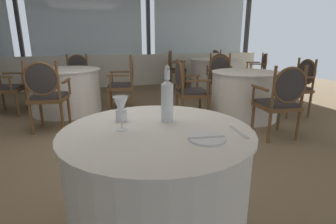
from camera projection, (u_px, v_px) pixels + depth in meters
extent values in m
plane|color=#756047|center=(109.00, 147.00, 3.10)|extent=(14.42, 14.42, 0.00)
cube|color=silver|center=(92.00, 72.00, 6.79)|extent=(9.95, 0.12, 0.85)
cube|color=silver|center=(87.00, 18.00, 6.44)|extent=(2.74, 0.02, 1.80)
cube|color=#333338|center=(17.00, 17.00, 5.96)|extent=(0.08, 0.14, 1.80)
cube|color=silver|center=(201.00, 21.00, 7.38)|extent=(2.74, 0.02, 1.80)
cube|color=#333338|center=(148.00, 20.00, 6.89)|extent=(0.08, 0.14, 1.80)
cube|color=#333338|center=(248.00, 22.00, 7.83)|extent=(0.08, 0.14, 1.80)
cylinder|color=white|center=(157.00, 131.00, 1.48)|extent=(1.10, 1.10, 0.02)
cylinder|color=white|center=(158.00, 189.00, 1.58)|extent=(1.07, 1.07, 0.74)
cylinder|color=white|center=(207.00, 138.00, 1.33)|extent=(0.19, 0.19, 0.01)
cube|color=silver|center=(207.00, 137.00, 1.33)|extent=(0.20, 0.05, 0.00)
cube|color=silver|center=(239.00, 132.00, 1.43)|extent=(0.04, 0.21, 0.00)
cylinder|color=white|center=(167.00, 103.00, 1.60)|extent=(0.08, 0.08, 0.23)
cone|color=white|center=(167.00, 82.00, 1.57)|extent=(0.08, 0.08, 0.03)
cylinder|color=white|center=(167.00, 75.00, 1.55)|extent=(0.03, 0.03, 0.06)
sphere|color=silver|center=(167.00, 68.00, 1.54)|extent=(0.03, 0.03, 0.03)
cylinder|color=white|center=(122.00, 129.00, 1.47)|extent=(0.06, 0.06, 0.00)
cylinder|color=white|center=(122.00, 122.00, 1.45)|extent=(0.01, 0.01, 0.09)
cone|color=white|center=(121.00, 106.00, 1.43)|extent=(0.09, 0.09, 0.10)
cylinder|color=white|center=(121.00, 115.00, 1.62)|extent=(0.07, 0.07, 0.07)
cylinder|color=white|center=(216.00, 59.00, 6.63)|extent=(1.31, 1.31, 0.02)
cylinder|color=white|center=(216.00, 74.00, 6.73)|extent=(1.27, 1.27, 0.74)
cube|color=brown|center=(178.00, 71.00, 6.83)|extent=(0.61, 0.61, 0.05)
cube|color=#383333|center=(178.00, 70.00, 6.82)|extent=(0.56, 0.56, 0.04)
cylinder|color=brown|center=(185.00, 79.00, 7.06)|extent=(0.04, 0.04, 0.40)
cylinder|color=brown|center=(185.00, 81.00, 6.68)|extent=(0.04, 0.04, 0.40)
cylinder|color=brown|center=(171.00, 79.00, 7.10)|extent=(0.04, 0.04, 0.40)
cylinder|color=brown|center=(169.00, 81.00, 6.72)|extent=(0.04, 0.04, 0.40)
cylinder|color=brown|center=(171.00, 60.00, 6.97)|extent=(0.04, 0.04, 0.51)
cylinder|color=brown|center=(169.00, 61.00, 6.58)|extent=(0.04, 0.04, 0.51)
ellipsoid|color=#383333|center=(170.00, 60.00, 6.77)|extent=(0.21, 0.38, 0.43)
torus|color=brown|center=(170.00, 60.00, 6.77)|extent=(0.21, 0.41, 0.44)
cube|color=brown|center=(179.00, 61.00, 7.00)|extent=(0.35, 0.19, 0.03)
cylinder|color=brown|center=(184.00, 65.00, 7.01)|extent=(0.03, 0.03, 0.22)
cube|color=brown|center=(178.00, 63.00, 6.52)|extent=(0.35, 0.19, 0.03)
cylinder|color=brown|center=(183.00, 67.00, 6.53)|extent=(0.03, 0.03, 0.22)
cube|color=brown|center=(218.00, 77.00, 5.77)|extent=(0.61, 0.61, 0.05)
cube|color=#383333|center=(218.00, 75.00, 5.75)|extent=(0.56, 0.56, 0.04)
cylinder|color=brown|center=(209.00, 86.00, 6.04)|extent=(0.04, 0.04, 0.40)
cylinder|color=brown|center=(226.00, 86.00, 6.00)|extent=(0.04, 0.04, 0.40)
cylinder|color=brown|center=(209.00, 89.00, 5.66)|extent=(0.04, 0.04, 0.40)
cylinder|color=brown|center=(228.00, 89.00, 5.61)|extent=(0.04, 0.04, 0.40)
cylinder|color=brown|center=(210.00, 65.00, 5.52)|extent=(0.04, 0.04, 0.52)
cylinder|color=brown|center=(229.00, 66.00, 5.47)|extent=(0.04, 0.04, 0.52)
ellipsoid|color=#383333|center=(220.00, 64.00, 5.48)|extent=(0.38, 0.21, 0.43)
torus|color=brown|center=(220.00, 64.00, 5.48)|extent=(0.42, 0.22, 0.44)
cube|color=brown|center=(208.00, 66.00, 5.75)|extent=(0.19, 0.35, 0.03)
cylinder|color=brown|center=(207.00, 70.00, 5.91)|extent=(0.03, 0.03, 0.22)
cube|color=brown|center=(230.00, 66.00, 5.69)|extent=(0.19, 0.35, 0.03)
cylinder|color=brown|center=(229.00, 71.00, 5.85)|extent=(0.03, 0.03, 0.22)
cube|color=brown|center=(255.00, 73.00, 6.61)|extent=(0.61, 0.61, 0.05)
cube|color=#383333|center=(255.00, 71.00, 6.60)|extent=(0.56, 0.56, 0.04)
cylinder|color=brown|center=(248.00, 82.00, 6.50)|extent=(0.04, 0.04, 0.39)
cylinder|color=brown|center=(245.00, 80.00, 6.88)|extent=(0.04, 0.04, 0.39)
cylinder|color=brown|center=(264.00, 83.00, 6.46)|extent=(0.04, 0.04, 0.39)
cylinder|color=brown|center=(260.00, 80.00, 6.84)|extent=(0.04, 0.04, 0.39)
cylinder|color=brown|center=(266.00, 63.00, 6.32)|extent=(0.04, 0.04, 0.47)
cylinder|color=brown|center=(262.00, 62.00, 6.71)|extent=(0.04, 0.04, 0.47)
ellipsoid|color=#383333|center=(265.00, 62.00, 6.51)|extent=(0.21, 0.38, 0.40)
torus|color=brown|center=(265.00, 62.00, 6.51)|extent=(0.20, 0.39, 0.41)
cube|color=brown|center=(257.00, 64.00, 6.30)|extent=(0.35, 0.19, 0.03)
cylinder|color=brown|center=(251.00, 69.00, 6.35)|extent=(0.03, 0.03, 0.22)
cube|color=brown|center=(253.00, 62.00, 6.78)|extent=(0.35, 0.19, 0.03)
cylinder|color=brown|center=(247.00, 66.00, 6.83)|extent=(0.03, 0.03, 0.22)
cube|color=brown|center=(214.00, 67.00, 7.66)|extent=(0.61, 0.61, 0.05)
cube|color=#383333|center=(214.00, 66.00, 7.65)|extent=(0.56, 0.56, 0.04)
cylinder|color=brown|center=(221.00, 76.00, 7.51)|extent=(0.04, 0.04, 0.42)
cylinder|color=brown|center=(207.00, 76.00, 7.56)|extent=(0.04, 0.04, 0.42)
cylinder|color=brown|center=(220.00, 74.00, 7.90)|extent=(0.04, 0.04, 0.42)
cylinder|color=brown|center=(206.00, 74.00, 7.94)|extent=(0.04, 0.04, 0.42)
cylinder|color=brown|center=(220.00, 58.00, 7.76)|extent=(0.04, 0.04, 0.47)
cylinder|color=brown|center=(207.00, 58.00, 7.80)|extent=(0.04, 0.04, 0.47)
ellipsoid|color=#383333|center=(214.00, 57.00, 7.79)|extent=(0.38, 0.21, 0.40)
torus|color=brown|center=(214.00, 57.00, 7.79)|extent=(0.39, 0.20, 0.41)
cube|color=brown|center=(223.00, 59.00, 7.55)|extent=(0.19, 0.35, 0.03)
cylinder|color=brown|center=(223.00, 63.00, 7.44)|extent=(0.03, 0.03, 0.22)
cube|color=brown|center=(206.00, 59.00, 7.60)|extent=(0.19, 0.35, 0.03)
cylinder|color=brown|center=(205.00, 63.00, 7.50)|extent=(0.03, 0.03, 0.22)
cylinder|color=white|center=(246.00, 72.00, 4.08)|extent=(1.08, 1.08, 0.02)
cylinder|color=white|center=(244.00, 96.00, 4.18)|extent=(1.05, 1.05, 0.74)
cube|color=brown|center=(192.00, 94.00, 4.00)|extent=(0.51, 0.51, 0.05)
cube|color=#383333|center=(192.00, 91.00, 3.99)|extent=(0.47, 0.47, 0.04)
cylinder|color=brown|center=(200.00, 104.00, 4.29)|extent=(0.04, 0.04, 0.41)
cylinder|color=brown|center=(208.00, 111.00, 3.91)|extent=(0.04, 0.04, 0.41)
cylinder|color=brown|center=(177.00, 106.00, 4.22)|extent=(0.04, 0.04, 0.41)
cylinder|color=brown|center=(182.00, 112.00, 3.84)|extent=(0.04, 0.04, 0.41)
cylinder|color=brown|center=(177.00, 75.00, 4.08)|extent=(0.04, 0.04, 0.49)
cylinder|color=brown|center=(183.00, 79.00, 3.70)|extent=(0.04, 0.04, 0.49)
ellipsoid|color=#383333|center=(179.00, 75.00, 3.88)|extent=(0.10, 0.39, 0.41)
torus|color=brown|center=(179.00, 75.00, 3.88)|extent=(0.08, 0.42, 0.42)
cube|color=brown|center=(189.00, 76.00, 4.18)|extent=(0.37, 0.08, 0.03)
cylinder|color=brown|center=(197.00, 82.00, 4.23)|extent=(0.03, 0.03, 0.22)
cube|color=brown|center=(199.00, 81.00, 3.70)|extent=(0.37, 0.08, 0.03)
cylinder|color=brown|center=(208.00, 88.00, 3.76)|extent=(0.03, 0.03, 0.22)
cube|color=brown|center=(276.00, 106.00, 3.34)|extent=(0.51, 0.51, 0.05)
cube|color=#383333|center=(277.00, 103.00, 3.33)|extent=(0.47, 0.47, 0.04)
cylinder|color=brown|center=(253.00, 119.00, 3.55)|extent=(0.04, 0.04, 0.39)
cylinder|color=brown|center=(279.00, 117.00, 3.62)|extent=(0.04, 0.04, 0.39)
cylinder|color=brown|center=(269.00, 128.00, 3.17)|extent=(0.04, 0.04, 0.39)
cylinder|color=brown|center=(298.00, 126.00, 3.25)|extent=(0.04, 0.04, 0.39)
cylinder|color=brown|center=(274.00, 88.00, 3.03)|extent=(0.04, 0.04, 0.52)
cylinder|color=brown|center=(304.00, 87.00, 3.11)|extent=(0.04, 0.04, 0.52)
ellipsoid|color=#383333|center=(290.00, 85.00, 3.05)|extent=(0.39, 0.10, 0.43)
torus|color=brown|center=(290.00, 85.00, 3.05)|extent=(0.45, 0.09, 0.45)
cube|color=brown|center=(260.00, 88.00, 3.24)|extent=(0.08, 0.37, 0.03)
cylinder|color=brown|center=(253.00, 94.00, 3.41)|extent=(0.03, 0.03, 0.22)
cube|color=brown|center=(295.00, 87.00, 3.34)|extent=(0.08, 0.37, 0.03)
cylinder|color=brown|center=(287.00, 93.00, 3.50)|extent=(0.03, 0.03, 0.22)
cube|color=brown|center=(293.00, 90.00, 4.33)|extent=(0.51, 0.51, 0.05)
cube|color=#383333|center=(293.00, 87.00, 4.32)|extent=(0.47, 0.47, 0.04)
cylinder|color=brown|center=(288.00, 106.00, 4.16)|extent=(0.04, 0.04, 0.41)
cylinder|color=brown|center=(274.00, 101.00, 4.54)|extent=(0.04, 0.04, 0.41)
cylinder|color=brown|center=(310.00, 105.00, 4.24)|extent=(0.04, 0.04, 0.41)
cylinder|color=brown|center=(294.00, 100.00, 4.62)|extent=(0.04, 0.04, 0.41)
cylinder|color=brown|center=(314.00, 75.00, 4.10)|extent=(0.04, 0.04, 0.49)
cylinder|color=brown|center=(298.00, 72.00, 4.48)|extent=(0.04, 0.04, 0.49)
ellipsoid|color=#383333|center=(307.00, 72.00, 4.29)|extent=(0.10, 0.39, 0.41)
torus|color=brown|center=(307.00, 72.00, 4.29)|extent=(0.08, 0.43, 0.42)
cube|color=brown|center=(304.00, 77.00, 4.02)|extent=(0.37, 0.08, 0.03)
cylinder|color=brown|center=(295.00, 85.00, 4.02)|extent=(0.03, 0.03, 0.22)
cube|color=brown|center=(284.00, 73.00, 4.49)|extent=(0.37, 0.08, 0.03)
cylinder|color=brown|center=(276.00, 80.00, 4.50)|extent=(0.03, 0.03, 0.22)
cube|color=brown|center=(223.00, 83.00, 5.00)|extent=(0.51, 0.51, 0.05)
cube|color=#383333|center=(223.00, 81.00, 4.98)|extent=(0.47, 0.47, 0.04)
cylinder|color=brown|center=(236.00, 96.00, 4.91)|extent=(0.04, 0.04, 0.41)
cylinder|color=brown|center=(216.00, 97.00, 4.83)|extent=(0.04, 0.04, 0.41)
cylinder|color=brown|center=(228.00, 92.00, 5.28)|extent=(0.04, 0.04, 0.41)
cylinder|color=brown|center=(209.00, 93.00, 5.21)|extent=(0.04, 0.04, 0.41)
cylinder|color=brown|center=(229.00, 67.00, 5.15)|extent=(0.04, 0.04, 0.49)
cylinder|color=brown|center=(210.00, 68.00, 5.07)|extent=(0.04, 0.04, 0.49)
ellipsoid|color=#383333|center=(220.00, 66.00, 5.12)|extent=(0.39, 0.10, 0.41)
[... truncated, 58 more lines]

